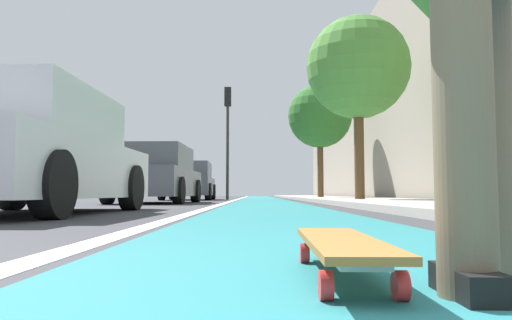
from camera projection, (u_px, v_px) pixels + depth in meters
ground_plane at (268, 205)px, 10.49m from camera, size 80.00×80.00×0.00m
bike_lane_paint at (261, 199)px, 24.45m from camera, size 56.00×1.81×0.00m
lane_stripe_white at (237, 199)px, 20.46m from camera, size 52.00×0.16×0.01m
sidewalk_curb at (340, 199)px, 18.47m from camera, size 52.00×3.20×0.10m
building_facade at (376, 112)px, 22.74m from camera, size 40.00×1.20×8.13m
skateboard at (342, 246)px, 1.41m from camera, size 0.84×0.22×0.11m
parked_car_near at (28, 154)px, 5.89m from camera, size 4.25×2.10×1.49m
parked_car_mid at (156, 176)px, 12.65m from camera, size 4.25×1.99×1.48m
parked_car_far at (189, 182)px, 19.34m from camera, size 4.45×2.03×1.48m
traffic_light at (228, 122)px, 20.43m from camera, size 0.33×0.28×4.74m
street_tree_mid at (358, 68)px, 13.38m from camera, size 2.84×2.84×5.15m
street_tree_far at (320, 116)px, 21.36m from camera, size 2.81×2.81×5.08m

